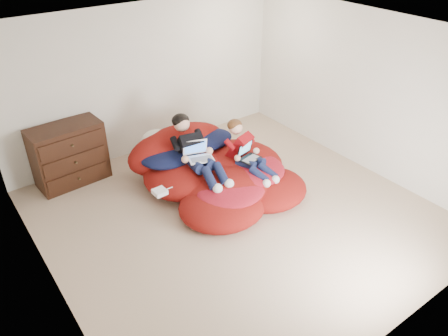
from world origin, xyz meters
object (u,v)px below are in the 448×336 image
beanbag_pile (216,173)px  older_boy (194,148)px  dresser (69,154)px  laptop_black (248,154)px  laptop_white (198,154)px  younger_boy (245,149)px

beanbag_pile → older_boy: size_ratio=1.83×
dresser → laptop_black: dresser is taller
dresser → laptop_white: bearing=-43.8°
dresser → older_boy: bearing=-41.4°
laptop_black → laptop_white: bearing=153.8°
older_boy → younger_boy: bearing=-29.4°
laptop_white → dresser: bearing=136.2°
laptop_white → laptop_black: (0.67, -0.33, -0.08)m
beanbag_pile → laptop_black: size_ratio=6.65×
laptop_black → beanbag_pile: bearing=145.2°
dresser → younger_boy: size_ratio=1.05×
beanbag_pile → laptop_white: (-0.28, 0.06, 0.40)m
beanbag_pile → laptop_black: (0.39, -0.27, 0.32)m
younger_boy → laptop_white: size_ratio=2.49×
beanbag_pile → laptop_white: size_ratio=5.60×
younger_boy → dresser: bearing=142.0°
beanbag_pile → younger_boy: (0.39, -0.20, 0.38)m
dresser → older_boy: (1.46, -1.28, 0.22)m
younger_boy → laptop_black: size_ratio=2.95×
dresser → younger_boy: younger_boy is taller
beanbag_pile → older_boy: 0.55m
dresser → beanbag_pile: (1.74, -1.46, -0.23)m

